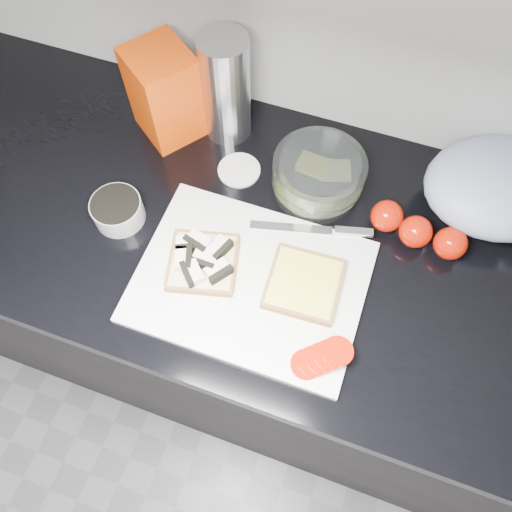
{
  "coord_description": "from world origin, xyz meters",
  "views": [
    {
      "loc": [
        0.04,
        0.74,
        1.72
      ],
      "look_at": [
        -0.09,
        1.11,
        0.95
      ],
      "focal_mm": 35.0,
      "sensor_mm": 36.0,
      "label": 1
    }
  ],
  "objects": [
    {
      "name": "tomato_slices",
      "position": [
        0.07,
        0.99,
        0.92
      ],
      "size": [
        0.1,
        0.1,
        0.02
      ],
      "rotation": [
        0.0,
        0.0,
        0.21
      ],
      "color": "#AB1503",
      "rests_on": "cutting_board"
    },
    {
      "name": "base_cabinet",
      "position": [
        0.0,
        1.2,
        0.43
      ],
      "size": [
        3.5,
        0.6,
        0.86
      ],
      "primitive_type": "cube",
      "color": "black",
      "rests_on": "ground"
    },
    {
      "name": "countertop",
      "position": [
        0.0,
        1.2,
        0.88
      ],
      "size": [
        3.5,
        0.64,
        0.04
      ],
      "primitive_type": "cube",
      "color": "black",
      "rests_on": "base_cabinet"
    },
    {
      "name": "knife",
      "position": [
        0.01,
        1.22,
        0.92
      ],
      "size": [
        0.23,
        0.07,
        0.01
      ],
      "rotation": [
        0.0,
        0.0,
        0.25
      ],
      "color": "#BCBCC1",
      "rests_on": "cutting_board"
    },
    {
      "name": "bread_bag",
      "position": [
        -0.37,
        1.37,
        0.99
      ],
      "size": [
        0.16,
        0.16,
        0.19
      ],
      "primitive_type": "cube",
      "rotation": [
        0.0,
        0.0,
        -0.63
      ],
      "color": "red",
      "rests_on": "countertop"
    },
    {
      "name": "cutting_board",
      "position": [
        -0.09,
        1.08,
        0.91
      ],
      "size": [
        0.4,
        0.3,
        0.01
      ],
      "primitive_type": "cube",
      "color": "silver",
      "rests_on": "countertop"
    },
    {
      "name": "bread_right",
      "position": [
        0.01,
        1.1,
        0.92
      ],
      "size": [
        0.14,
        0.14,
        0.02
      ],
      "rotation": [
        0.0,
        0.0,
        0.05
      ],
      "color": "beige",
      "rests_on": "cutting_board"
    },
    {
      "name": "whole_tomatoes",
      "position": [
        0.17,
        1.27,
        0.93
      ],
      "size": [
        0.18,
        0.08,
        0.06
      ],
      "rotation": [
        0.0,
        0.0,
        0.27
      ],
      "color": "#AB1503",
      "rests_on": "countertop"
    },
    {
      "name": "grocery_bag",
      "position": [
        0.3,
        1.38,
        0.96
      ],
      "size": [
        0.35,
        0.32,
        0.12
      ],
      "rotation": [
        0.0,
        0.0,
        0.4
      ],
      "color": "#97A6BA",
      "rests_on": "countertop"
    },
    {
      "name": "tub_lid",
      "position": [
        -0.19,
        1.31,
        0.9
      ],
      "size": [
        0.11,
        0.11,
        0.01
      ],
      "primitive_type": "cylinder",
      "rotation": [
        0.0,
        0.0,
        0.32
      ],
      "color": "silver",
      "rests_on": "countertop"
    },
    {
      "name": "glass_bowl",
      "position": [
        -0.04,
        1.32,
        0.94
      ],
      "size": [
        0.18,
        0.18,
        0.07
      ],
      "rotation": [
        0.0,
        0.0,
        -0.09
      ],
      "color": "silver",
      "rests_on": "countertop"
    },
    {
      "name": "bread_left",
      "position": [
        -0.18,
        1.08,
        0.92
      ],
      "size": [
        0.15,
        0.15,
        0.04
      ],
      "rotation": [
        0.0,
        0.0,
        0.25
      ],
      "color": "beige",
      "rests_on": "cutting_board"
    },
    {
      "name": "steel_canister",
      "position": [
        -0.25,
        1.4,
        1.01
      ],
      "size": [
        0.09,
        0.09,
        0.23
      ],
      "primitive_type": "cylinder",
      "color": "#B4B4B9",
      "rests_on": "countertop"
    },
    {
      "name": "seed_tub",
      "position": [
        -0.37,
        1.13,
        0.93
      ],
      "size": [
        0.1,
        0.1,
        0.05
      ],
      "color": "gray",
      "rests_on": "countertop"
    }
  ]
}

